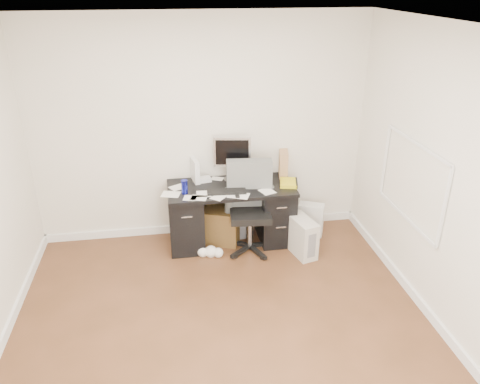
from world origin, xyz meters
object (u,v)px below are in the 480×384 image
object	(u,v)px
desk	(231,213)
keyboard	(227,192)
pc_tower	(302,236)
office_chair	(250,209)
wicker_basket	(222,223)
lcd_monitor	(232,159)

from	to	relation	value
desk	keyboard	size ratio (longest dim) A/B	3.33
desk	pc_tower	xyz separation A→B (m)	(0.78, -0.40, -0.17)
office_chair	pc_tower	size ratio (longest dim) A/B	2.38
desk	wicker_basket	world-z (taller)	desk
desk	office_chair	size ratio (longest dim) A/B	1.38
wicker_basket	pc_tower	bearing A→B (deg)	-28.60
desk	pc_tower	bearing A→B (deg)	-27.36
office_chair	pc_tower	world-z (taller)	office_chair
pc_tower	lcd_monitor	bearing A→B (deg)	127.11
lcd_monitor	pc_tower	world-z (taller)	lcd_monitor
wicker_basket	desk	bearing A→B (deg)	-37.08
lcd_monitor	wicker_basket	xyz separation A→B (m)	(-0.15, -0.10, -0.81)
desk	lcd_monitor	xyz separation A→B (m)	(0.04, 0.18, 0.63)
lcd_monitor	office_chair	xyz separation A→B (m)	(0.15, -0.39, -0.49)
lcd_monitor	office_chair	world-z (taller)	lcd_monitor
desk	office_chair	bearing A→B (deg)	-47.62
keyboard	pc_tower	size ratio (longest dim) A/B	0.99
keyboard	office_chair	world-z (taller)	office_chair
lcd_monitor	office_chair	bearing A→B (deg)	-59.63
desk	wicker_basket	xyz separation A→B (m)	(-0.10, 0.08, -0.18)
lcd_monitor	office_chair	size ratio (longest dim) A/B	0.52
lcd_monitor	keyboard	bearing A→B (deg)	-99.96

